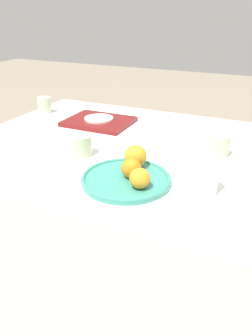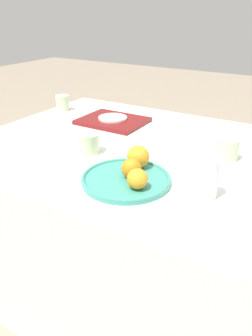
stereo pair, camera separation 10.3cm
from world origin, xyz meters
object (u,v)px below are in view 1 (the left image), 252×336
(fruit_platter, at_px, (126,179))
(cup_1, at_px, (45,105))
(cup_2, at_px, (81,145))
(serving_tray, at_px, (99,122))
(water_glass, at_px, (208,175))
(orange_1, at_px, (140,178))
(side_plate, at_px, (99,119))
(cup_0, at_px, (218,145))
(orange_2, at_px, (131,168))
(orange_0, at_px, (135,156))

(fruit_platter, distance_m, cup_1, 0.89)
(cup_1, height_order, cup_2, cup_1)
(serving_tray, xyz_separation_m, cup_1, (-0.35, 0.04, 0.03))
(fruit_platter, bearing_deg, water_glass, 9.82)
(orange_1, bearing_deg, fruit_platter, 147.96)
(water_glass, distance_m, side_plate, 0.76)
(fruit_platter, xyz_separation_m, side_plate, (-0.37, 0.48, 0.01))
(fruit_platter, distance_m, side_plate, 0.61)
(fruit_platter, xyz_separation_m, cup_1, (-0.72, 0.53, 0.03))
(water_glass, distance_m, cup_0, 0.30)
(orange_1, relative_size, water_glass, 0.53)
(orange_1, bearing_deg, serving_tray, 129.42)
(cup_0, height_order, cup_2, cup_0)
(water_glass, bearing_deg, side_plate, 144.40)
(serving_tray, height_order, cup_0, cup_0)
(orange_2, xyz_separation_m, cup_1, (-0.73, 0.52, -0.01))
(orange_0, xyz_separation_m, cup_2, (-0.24, 0.04, -0.01))
(serving_tray, distance_m, cup_2, 0.38)
(fruit_platter, bearing_deg, cup_1, 143.77)
(orange_2, distance_m, water_glass, 0.24)
(water_glass, relative_size, cup_0, 1.39)
(fruit_platter, xyz_separation_m, serving_tray, (-0.37, 0.48, -0.00))
(fruit_platter, relative_size, cup_2, 3.34)
(side_plate, distance_m, cup_2, 0.37)
(water_glass, xyz_separation_m, cup_1, (-0.97, 0.48, -0.02))
(cup_1, bearing_deg, orange_0, -31.56)
(orange_0, relative_size, orange_2, 1.20)
(water_glass, bearing_deg, orange_2, -172.29)
(water_glass, height_order, serving_tray, water_glass)
(fruit_platter, bearing_deg, orange_0, 93.66)
(serving_tray, xyz_separation_m, side_plate, (0.00, -0.00, 0.01))
(orange_2, xyz_separation_m, side_plate, (-0.38, 0.47, -0.02))
(serving_tray, relative_size, cup_1, 3.74)
(fruit_platter, distance_m, orange_2, 0.04)
(serving_tray, relative_size, cup_2, 3.55)
(fruit_platter, distance_m, orange_1, 0.08)
(orange_1, xyz_separation_m, orange_2, (-0.05, 0.05, 0.00))
(orange_2, xyz_separation_m, serving_tray, (-0.38, 0.47, -0.04))
(orange_1, bearing_deg, cup_0, 67.35)
(fruit_platter, relative_size, water_glass, 2.43)
(cup_0, relative_size, cup_2, 0.99)
(side_plate, relative_size, cup_0, 1.62)
(water_glass, height_order, side_plate, water_glass)
(side_plate, xyz_separation_m, cup_0, (0.59, -0.14, 0.01))
(cup_1, relative_size, cup_2, 0.95)
(water_glass, height_order, cup_0, water_glass)
(fruit_platter, relative_size, orange_2, 4.48)
(cup_1, bearing_deg, orange_2, -35.15)
(cup_0, bearing_deg, cup_1, 169.11)
(cup_0, bearing_deg, orange_0, -131.83)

